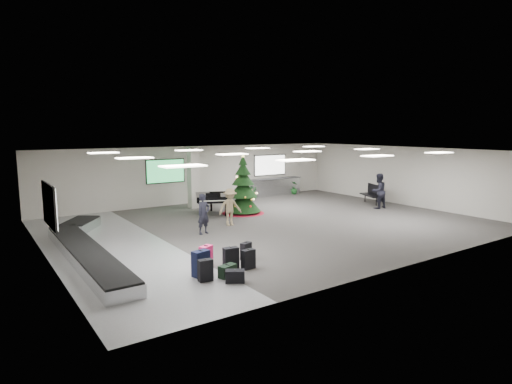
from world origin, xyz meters
TOP-DOWN VIEW (x-y plane):
  - ground at (0.00, 0.00)m, footprint 18.00×18.00m
  - room_envelope at (-0.38, 0.67)m, footprint 18.02×14.02m
  - baggage_carousel at (-7.84, -0.08)m, footprint 2.28×9.71m
  - service_counter at (5.00, 6.65)m, footprint 4.05×0.65m
  - suitcase_0 at (-5.73, -4.70)m, footprint 0.41×0.26m
  - suitcase_1 at (-4.67, -4.30)m, footprint 0.47×0.29m
  - pink_suitcase at (-5.13, -3.61)m, footprint 0.48×0.39m
  - suitcase_3 at (-3.74, -3.68)m, footprint 0.42×0.33m
  - navy_suitcase at (-5.65, -4.26)m, footprint 0.53×0.38m
  - green_duffel at (-5.06, -4.75)m, footprint 0.58×0.40m
  - suitcase_7 at (-4.16, -4.46)m, footprint 0.41×0.24m
  - black_duffel at (-5.11, -5.23)m, footprint 0.59×0.52m
  - christmas_tree at (0.33, 2.83)m, footprint 2.10×2.10m
  - grand_piano at (-1.03, 3.52)m, footprint 2.21×2.44m
  - bench at (7.86, 1.13)m, footprint 1.19×1.77m
  - traveler_a at (-3.27, 0.13)m, footprint 0.67×0.52m
  - traveler_b at (-1.62, 0.83)m, footprint 1.10×0.71m
  - traveler_bench at (6.89, -0.11)m, footprint 0.95×0.76m
  - potted_plant_left at (3.23, 6.15)m, footprint 0.51×0.50m
  - potted_plant_right at (6.48, 6.36)m, footprint 0.59×0.59m

SIDE VIEW (x-z plane):
  - ground at x=0.00m, z-range 0.00..0.00m
  - black_duffel at x=-5.11m, z-range -0.01..0.35m
  - green_duffel at x=-5.06m, z-range -0.01..0.36m
  - baggage_carousel at x=-7.84m, z-range 0.00..0.43m
  - suitcase_3 at x=-3.74m, z-range -0.01..0.57m
  - suitcase_7 at x=-4.16m, z-range -0.01..0.59m
  - suitcase_0 at x=-5.73m, z-range -0.01..0.62m
  - pink_suitcase at x=-5.13m, z-range -0.01..0.66m
  - suitcase_1 at x=-4.67m, z-range -0.01..0.70m
  - potted_plant_left at x=3.23m, z-range 0.00..0.72m
  - navy_suitcase at x=-5.65m, z-range -0.01..0.75m
  - potted_plant_right at x=6.48m, z-range 0.00..0.82m
  - service_counter at x=5.00m, z-range 0.01..1.09m
  - bench at x=7.86m, z-range 0.07..1.14m
  - traveler_b at x=-1.62m, z-range 0.00..1.62m
  - traveler_a at x=-3.27m, z-range 0.00..1.62m
  - grand_piano at x=-1.03m, z-range 0.24..1.38m
  - traveler_bench at x=6.89m, z-range 0.00..1.86m
  - christmas_tree at x=0.33m, z-range -0.47..2.52m
  - room_envelope at x=-0.38m, z-range 0.73..3.94m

